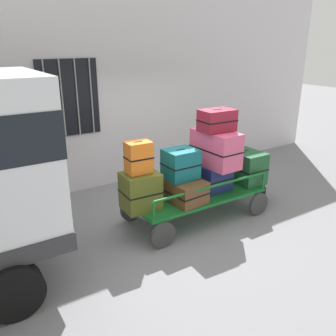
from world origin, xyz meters
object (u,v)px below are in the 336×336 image
object	(u,v)px
suitcase_left_middle	(139,157)
suitcase_center_bottom	(212,177)
suitcase_left_bottom	(140,191)
luggage_cart	(196,198)
suitcase_midright_bottom	(244,166)
suitcase_midleft_middle	(181,164)
suitcase_center_middle	(216,149)
backpack	(259,188)
suitcase_midleft_bottom	(180,189)
suitcase_center_top	(217,120)

from	to	relation	value
suitcase_left_middle	suitcase_center_bottom	size ratio (longest dim) A/B	0.86
suitcase_left_middle	suitcase_left_bottom	bearing A→B (deg)	-90.00
luggage_cart	suitcase_midright_bottom	world-z (taller)	suitcase_midright_bottom
suitcase_midleft_middle	suitcase_center_middle	world-z (taller)	suitcase_center_middle
suitcase_midleft_middle	backpack	xyz separation A→B (m)	(1.99, 0.02, -0.90)
suitcase_left_bottom	suitcase_midleft_bottom	distance (m)	0.77
suitcase_center_middle	suitcase_left_middle	bearing A→B (deg)	177.81
luggage_cart	suitcase_left_middle	xyz separation A→B (m)	(-1.14, 0.03, 0.96)
suitcase_center_bottom	suitcase_midleft_bottom	bearing A→B (deg)	-174.45
suitcase_center_bottom	suitcase_center_middle	world-z (taller)	suitcase_center_middle
luggage_cart	suitcase_midleft_bottom	distance (m)	0.47
suitcase_center_top	suitcase_center_middle	bearing A→B (deg)	-90.00
suitcase_left_middle	backpack	distance (m)	2.97
suitcase_center_middle	backpack	xyz separation A→B (m)	(1.23, 0.02, -1.05)
suitcase_midleft_bottom	suitcase_center_bottom	distance (m)	0.76
suitcase_midleft_middle	suitcase_center_middle	xyz separation A→B (m)	(0.76, 0.00, 0.15)
suitcase_left_middle	suitcase_midright_bottom	bearing A→B (deg)	-0.50
suitcase_left_middle	suitcase_center_top	size ratio (longest dim) A/B	0.82
suitcase_midleft_middle	suitcase_center_top	size ratio (longest dim) A/B	0.87
suitcase_left_bottom	suitcase_midleft_middle	world-z (taller)	suitcase_midleft_middle
suitcase_midleft_bottom	suitcase_midleft_middle	size ratio (longest dim) A/B	1.76
suitcase_center_bottom	suitcase_center_top	distance (m)	1.07
luggage_cart	suitcase_midleft_middle	size ratio (longest dim) A/B	4.65
suitcase_left_bottom	suitcase_center_middle	xyz separation A→B (m)	(1.51, -0.03, 0.48)
luggage_cart	suitcase_left_bottom	size ratio (longest dim) A/B	4.06
luggage_cart	suitcase_midleft_middle	distance (m)	0.82
suitcase_midleft_bottom	suitcase_center_top	xyz separation A→B (m)	(0.76, 0.01, 1.10)
suitcase_left_bottom	suitcase_center_bottom	world-z (taller)	suitcase_left_bottom
suitcase_center_middle	suitcase_center_top	size ratio (longest dim) A/B	1.50
suitcase_left_bottom	suitcase_center_top	xyz separation A→B (m)	(1.51, -0.03, 0.99)
suitcase_center_top	suitcase_midright_bottom	distance (m)	1.25
suitcase_left_bottom	suitcase_left_middle	bearing A→B (deg)	90.00
suitcase_left_bottom	backpack	xyz separation A→B (m)	(2.75, -0.01, -0.57)
luggage_cart	suitcase_midleft_bottom	size ratio (longest dim) A/B	2.64
luggage_cart	suitcase_center_middle	xyz separation A→B (m)	(0.38, -0.03, 0.87)
suitcase_midleft_bottom	suitcase_left_bottom	bearing A→B (deg)	177.14
suitcase_midleft_middle	suitcase_midright_bottom	world-z (taller)	suitcase_midleft_middle
luggage_cart	suitcase_center_bottom	distance (m)	0.50
backpack	suitcase_center_bottom	bearing A→B (deg)	177.97
suitcase_center_middle	suitcase_midright_bottom	xyz separation A→B (m)	(0.76, 0.04, -0.48)
suitcase_center_bottom	backpack	size ratio (longest dim) A/B	1.34
suitcase_midleft_bottom	suitcase_center_middle	bearing A→B (deg)	0.84
suitcase_midleft_bottom	suitcase_midright_bottom	bearing A→B (deg)	1.87
luggage_cart	suitcase_center_middle	world-z (taller)	suitcase_center_middle
luggage_cart	backpack	size ratio (longest dim) A/B	5.72
luggage_cart	backpack	world-z (taller)	luggage_cart
suitcase_midleft_bottom	suitcase_left_middle	bearing A→B (deg)	174.79
suitcase_midleft_bottom	suitcase_center_bottom	size ratio (longest dim) A/B	1.61
suitcase_midleft_middle	backpack	size ratio (longest dim) A/B	1.23
suitcase_left_bottom	suitcase_left_middle	world-z (taller)	suitcase_left_middle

